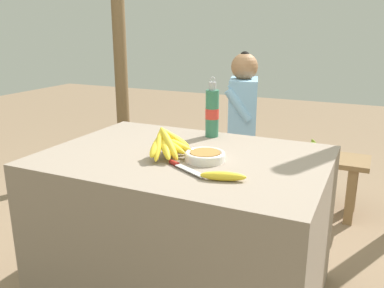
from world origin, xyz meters
TOP-DOWN VIEW (x-y plane):
  - market_counter at (0.00, 0.00)m, footprint 1.29×0.91m
  - banana_bunch_ripe at (-0.05, -0.06)m, footprint 0.18×0.29m
  - serving_bowl at (0.12, -0.04)m, footprint 0.18×0.18m
  - water_bottle at (-0.01, 0.35)m, footprint 0.07×0.07m
  - loose_banana_front at (0.28, -0.23)m, footprint 0.18×0.08m
  - knife at (0.08, -0.18)m, footprint 0.22×0.13m
  - wooden_bench at (-0.11, 1.29)m, footprint 1.79×0.32m
  - seated_vendor at (-0.17, 1.25)m, footprint 0.46×0.43m
  - banana_bunch_green at (0.42, 1.29)m, footprint 0.16×0.26m
  - support_post_near at (-1.38, 1.51)m, footprint 0.12×0.12m

SIDE VIEW (x-z plane):
  - wooden_bench at x=-0.11m, z-range 0.15..0.58m
  - market_counter at x=0.00m, z-range 0.00..0.75m
  - banana_bunch_green at x=0.42m, z-range 0.43..0.55m
  - seated_vendor at x=-0.17m, z-range 0.09..1.24m
  - knife at x=0.08m, z-range 0.75..0.77m
  - loose_banana_front at x=0.28m, z-range 0.75..0.79m
  - serving_bowl at x=0.12m, z-range 0.75..0.79m
  - banana_bunch_ripe at x=-0.05m, z-range 0.74..0.89m
  - water_bottle at x=-0.01m, z-range 0.72..1.04m
  - support_post_near at x=-1.38m, z-range 0.00..2.45m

